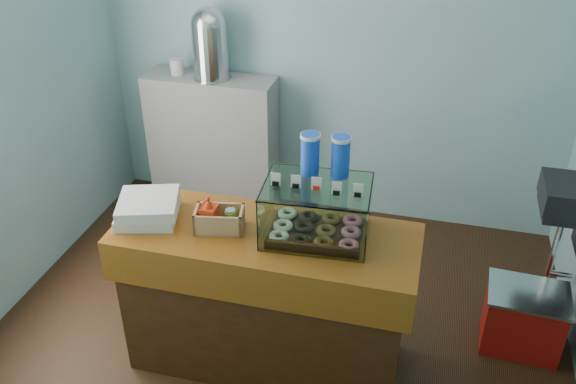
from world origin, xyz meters
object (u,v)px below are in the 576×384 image
(display_case, at_px, (319,204))
(coffee_urn, at_px, (210,42))
(counter, at_px, (267,299))
(red_cooler, at_px, (523,319))

(display_case, relative_size, coffee_urn, 1.06)
(counter, height_order, coffee_urn, coffee_urn)
(coffee_urn, bearing_deg, counter, -60.98)
(counter, xyz_separation_m, display_case, (0.26, 0.08, 0.61))
(counter, bearing_deg, coffee_urn, 119.02)
(counter, height_order, red_cooler, counter)
(display_case, height_order, red_cooler, display_case)
(counter, relative_size, coffee_urn, 3.02)
(red_cooler, bearing_deg, coffee_urn, 158.12)
(display_case, bearing_deg, coffee_urn, 123.52)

